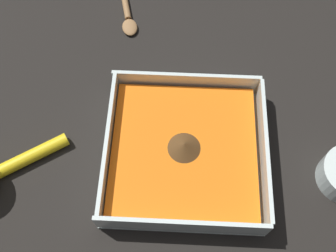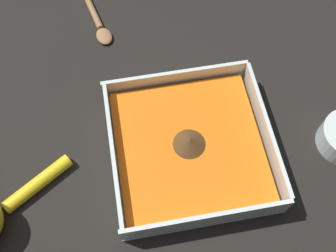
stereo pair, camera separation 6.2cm
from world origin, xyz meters
name	(u,v)px [view 1 (the left image)]	position (x,y,z in m)	size (l,w,h in m)	color
ground_plane	(184,151)	(0.00, 0.00, 0.00)	(4.00, 4.00, 0.00)	black
square_dish	(185,151)	(0.00, -0.01, 0.02)	(0.24, 0.24, 0.05)	silver
wooden_spoon	(125,0)	(-0.12, 0.31, 0.01)	(0.07, 0.20, 0.01)	olive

